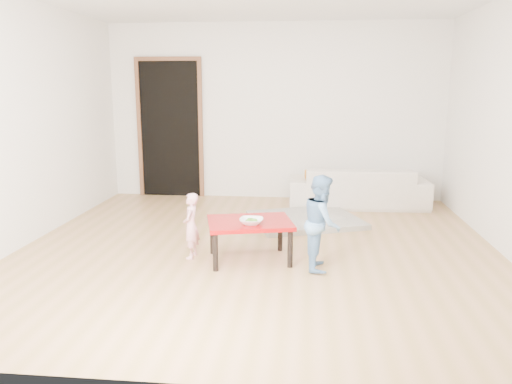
% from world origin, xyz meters
% --- Properties ---
extents(floor, '(5.00, 5.00, 0.01)m').
position_xyz_m(floor, '(0.00, 0.00, 0.00)').
color(floor, '#A88248').
rests_on(floor, ground).
extents(back_wall, '(5.00, 0.02, 2.60)m').
position_xyz_m(back_wall, '(0.00, 2.50, 1.30)').
color(back_wall, white).
rests_on(back_wall, floor).
extents(left_wall, '(0.02, 5.00, 2.60)m').
position_xyz_m(left_wall, '(-2.50, 0.00, 1.30)').
color(left_wall, white).
rests_on(left_wall, floor).
extents(doorway, '(1.02, 0.08, 2.11)m').
position_xyz_m(doorway, '(-1.60, 2.48, 1.02)').
color(doorway, brown).
rests_on(doorway, back_wall).
extents(sofa, '(1.95, 0.82, 0.56)m').
position_xyz_m(sofa, '(1.22, 2.05, 0.28)').
color(sofa, silver).
rests_on(sofa, floor).
extents(cushion, '(0.55, 0.50, 0.13)m').
position_xyz_m(cushion, '(0.74, 1.92, 0.44)').
color(cushion, orange).
rests_on(cushion, sofa).
extents(red_table, '(0.92, 0.78, 0.40)m').
position_xyz_m(red_table, '(-0.04, -0.38, 0.20)').
color(red_table, '#9A080A').
rests_on(red_table, floor).
extents(bowl, '(0.22, 0.22, 0.06)m').
position_xyz_m(bowl, '(-0.01, -0.49, 0.43)').
color(bowl, white).
rests_on(bowl, red_table).
extents(broccoli, '(0.12, 0.12, 0.06)m').
position_xyz_m(broccoli, '(-0.01, -0.49, 0.43)').
color(broccoli, '#2D5919').
rests_on(broccoli, red_table).
extents(child_pink, '(0.16, 0.24, 0.66)m').
position_xyz_m(child_pink, '(-0.63, -0.36, 0.33)').
color(child_pink, '#FA7284').
rests_on(child_pink, floor).
extents(child_blue, '(0.34, 0.43, 0.89)m').
position_xyz_m(child_blue, '(0.65, -0.53, 0.45)').
color(child_blue, '#558DC5').
rests_on(child_blue, floor).
extents(basin, '(0.38, 0.38, 0.12)m').
position_xyz_m(basin, '(-0.00, 0.75, 0.06)').
color(basin, '#2D5BAA').
rests_on(basin, floor).
extents(blanket, '(1.58, 1.45, 0.06)m').
position_xyz_m(blanket, '(0.49, 1.08, 0.03)').
color(blanket, '#B2AC9D').
rests_on(blanket, floor).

